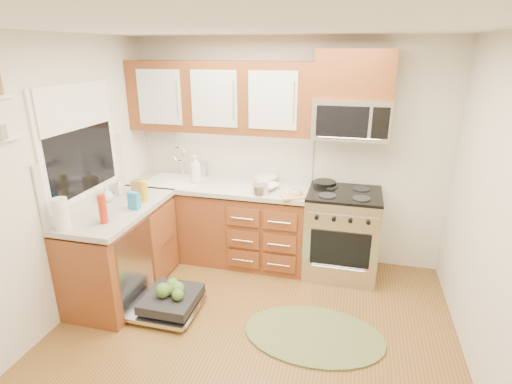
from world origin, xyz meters
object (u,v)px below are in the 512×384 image
(skillet, at_px, (325,183))
(microwave, at_px, (351,119))
(cutting_board, at_px, (294,196))
(bowl_a, at_px, (267,187))
(stock_pot, at_px, (260,190))
(range, at_px, (342,233))
(dishwasher, at_px, (168,302))
(upper_cabinets, at_px, (220,97))
(paper_towel_roll, at_px, (61,214))
(rug, at_px, (314,335))
(cup, at_px, (297,193))
(sink, at_px, (176,191))
(bowl_b, at_px, (265,180))

(skillet, bearing_deg, microwave, -14.97)
(cutting_board, bearing_deg, bowl_a, 152.35)
(cutting_board, bearing_deg, microwave, 33.42)
(stock_pot, bearing_deg, range, 13.67)
(dishwasher, bearing_deg, upper_cabinets, 83.96)
(paper_towel_roll, bearing_deg, upper_cabinets, 61.25)
(microwave, distance_m, skillet, 0.76)
(dishwasher, xyz_separation_m, rug, (1.39, -0.01, -0.09))
(upper_cabinets, distance_m, microwave, 1.42)
(skillet, bearing_deg, paper_towel_roll, -141.57)
(range, height_order, dishwasher, range)
(range, distance_m, cup, 0.71)
(sink, distance_m, bowl_b, 1.06)
(sink, xyz_separation_m, bowl_a, (1.10, -0.03, 0.16))
(dishwasher, relative_size, bowl_a, 2.82)
(upper_cabinets, height_order, cup, upper_cabinets)
(skillet, bearing_deg, sink, -173.63)
(microwave, relative_size, cutting_board, 2.78)
(skillet, height_order, paper_towel_roll, paper_towel_roll)
(range, bearing_deg, rug, -97.59)
(stock_pot, bearing_deg, upper_cabinets, 146.76)
(stock_pot, bearing_deg, microwave, 20.92)
(rug, distance_m, bowl_a, 1.61)
(bowl_a, bearing_deg, rug, -58.44)
(microwave, distance_m, sink, 2.13)
(skillet, distance_m, bowl_a, 0.65)
(upper_cabinets, bearing_deg, paper_towel_roll, -118.75)
(bowl_b, bearing_deg, upper_cabinets, -177.20)
(skillet, xyz_separation_m, bowl_b, (-0.67, -0.01, -0.01))
(upper_cabinets, distance_m, rug, 2.59)
(paper_towel_roll, bearing_deg, cutting_board, 34.86)
(stock_pot, relative_size, bowl_b, 0.65)
(cutting_board, height_order, bowl_b, bowl_b)
(sink, bearing_deg, dishwasher, -70.80)
(upper_cabinets, relative_size, skillet, 8.36)
(dishwasher, height_order, cutting_board, cutting_board)
(rug, bearing_deg, paper_towel_roll, -171.82)
(bowl_a, distance_m, bowl_b, 0.21)
(upper_cabinets, height_order, stock_pot, upper_cabinets)
(upper_cabinets, distance_m, cutting_board, 1.35)
(rug, distance_m, paper_towel_roll, 2.39)
(cutting_board, bearing_deg, cup, 56.31)
(cutting_board, bearing_deg, range, 22.78)
(cup, bearing_deg, sink, 173.31)
(upper_cabinets, distance_m, dishwasher, 2.19)
(sink, height_order, stock_pot, stock_pot)
(sink, distance_m, stock_pot, 1.10)
(upper_cabinets, height_order, bowl_a, upper_cabinets)
(sink, relative_size, paper_towel_roll, 2.25)
(dishwasher, bearing_deg, cup, 41.87)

